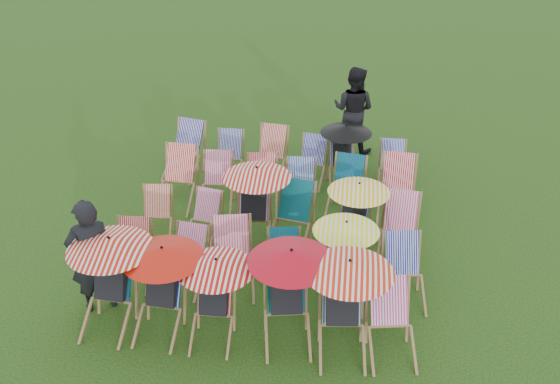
# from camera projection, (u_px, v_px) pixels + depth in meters

# --- Properties ---
(ground) EXTENTS (100.00, 100.00, 0.00)m
(ground) POSITION_uv_depth(u_px,v_px,m) (272.00, 245.00, 10.53)
(ground) COLOR black
(ground) RESTS_ON ground
(deckchair_0) EXTENTS (1.17, 1.23, 1.39)m
(deckchair_0) POSITION_uv_depth(u_px,v_px,m) (109.00, 281.00, 8.53)
(deckchair_0) COLOR olive
(deckchair_0) RESTS_ON ground
(deckchair_1) EXTENTS (1.11, 1.16, 1.31)m
(deckchair_1) POSITION_uv_depth(u_px,v_px,m) (160.00, 289.00, 8.45)
(deckchair_1) COLOR olive
(deckchair_1) RESTS_ON ground
(deckchair_2) EXTENTS (1.04, 1.08, 1.23)m
(deckchair_2) POSITION_uv_depth(u_px,v_px,m) (213.00, 298.00, 8.35)
(deckchair_2) COLOR olive
(deckchair_2) RESTS_ON ground
(deckchair_3) EXTENTS (1.17, 1.26, 1.38)m
(deckchair_3) POSITION_uv_depth(u_px,v_px,m) (288.00, 295.00, 8.29)
(deckchair_3) COLOR olive
(deckchair_3) RESTS_ON ground
(deckchair_4) EXTENTS (1.16, 1.24, 1.38)m
(deckchair_4) POSITION_uv_depth(u_px,v_px,m) (344.00, 306.00, 8.10)
(deckchair_4) COLOR olive
(deckchair_4) RESTS_ON ground
(deckchair_5) EXTENTS (0.77, 0.97, 0.96)m
(deckchair_5) POSITION_uv_depth(u_px,v_px,m) (392.00, 325.00, 8.16)
(deckchair_5) COLOR olive
(deckchair_5) RESTS_ON ground
(deckchair_6) EXTENTS (0.66, 0.87, 0.90)m
(deckchair_6) POSITION_uv_depth(u_px,v_px,m) (132.00, 255.00, 9.54)
(deckchair_6) COLOR olive
(deckchair_6) RESTS_ON ground
(deckchair_7) EXTENTS (0.68, 0.87, 0.88)m
(deckchair_7) POSITION_uv_depth(u_px,v_px,m) (186.00, 261.00, 9.42)
(deckchair_7) COLOR olive
(deckchair_7) RESTS_ON ground
(deckchair_8) EXTENTS (0.84, 1.04, 1.02)m
(deckchair_8) POSITION_uv_depth(u_px,v_px,m) (232.00, 259.00, 9.35)
(deckchair_8) COLOR olive
(deckchair_8) RESTS_ON ground
(deckchair_9) EXTENTS (0.67, 0.85, 0.84)m
(deckchair_9) POSITION_uv_depth(u_px,v_px,m) (285.00, 264.00, 9.39)
(deckchair_9) COLOR olive
(deckchair_9) RESTS_ON ground
(deckchair_10) EXTENTS (0.99, 1.05, 1.17)m
(deckchair_10) POSITION_uv_depth(u_px,v_px,m) (342.00, 256.00, 9.22)
(deckchair_10) COLOR olive
(deckchair_10) RESTS_ON ground
(deckchair_11) EXTENTS (0.74, 0.94, 0.94)m
(deckchair_11) POSITION_uv_depth(u_px,v_px,m) (404.00, 273.00, 9.11)
(deckchair_11) COLOR olive
(deckchair_11) RESTS_ON ground
(deckchair_12) EXTENTS (0.63, 0.81, 0.82)m
(deckchair_12) POSITION_uv_depth(u_px,v_px,m) (156.00, 216.00, 10.58)
(deckchair_12) COLOR olive
(deckchair_12) RESTS_ON ground
(deckchair_13) EXTENTS (0.68, 0.84, 0.81)m
(deckchair_13) POSITION_uv_depth(u_px,v_px,m) (203.00, 219.00, 10.49)
(deckchair_13) COLOR olive
(deckchair_13) RESTS_ON ground
(deckchair_14) EXTENTS (1.14, 1.20, 1.35)m
(deckchair_14) POSITION_uv_depth(u_px,v_px,m) (254.00, 204.00, 10.32)
(deckchair_14) COLOR olive
(deckchair_14) RESTS_ON ground
(deckchair_15) EXTENTS (0.84, 1.04, 1.01)m
(deckchair_15) POSITION_uv_depth(u_px,v_px,m) (291.00, 218.00, 10.34)
(deckchair_15) COLOR olive
(deckchair_15) RESTS_ON ground
(deckchair_16) EXTENTS (1.01, 1.07, 1.20)m
(deckchair_16) POSITION_uv_depth(u_px,v_px,m) (354.00, 216.00, 10.16)
(deckchair_16) COLOR olive
(deckchair_16) RESTS_ON ground
(deckchair_17) EXTENTS (0.74, 0.97, 0.99)m
(deckchair_17) POSITION_uv_depth(u_px,v_px,m) (399.00, 229.00, 10.07)
(deckchair_17) COLOR olive
(deckchair_17) RESTS_ON ground
(deckchair_18) EXTENTS (0.73, 0.98, 1.03)m
(deckchair_18) POSITION_uv_depth(u_px,v_px,m) (177.00, 179.00, 11.46)
(deckchair_18) COLOR olive
(deckchair_18) RESTS_ON ground
(deckchair_19) EXTENTS (0.67, 0.90, 0.93)m
(deckchair_19) POSITION_uv_depth(u_px,v_px,m) (217.00, 182.00, 11.47)
(deckchair_19) COLOR olive
(deckchair_19) RESTS_ON ground
(deckchair_20) EXTENTS (0.70, 0.91, 0.93)m
(deckchair_20) POSITION_uv_depth(u_px,v_px,m) (262.00, 185.00, 11.37)
(deckchair_20) COLOR olive
(deckchair_20) RESTS_ON ground
(deckchair_21) EXTENTS (0.64, 0.86, 0.90)m
(deckchair_21) POSITION_uv_depth(u_px,v_px,m) (300.00, 189.00, 11.30)
(deckchair_21) COLOR olive
(deckchair_21) RESTS_ON ground
(deckchair_22) EXTENTS (0.77, 0.98, 0.97)m
(deckchair_22) POSITION_uv_depth(u_px,v_px,m) (346.00, 188.00, 11.25)
(deckchair_22) COLOR olive
(deckchair_22) RESTS_ON ground
(deckchair_23) EXTENTS (0.74, 0.99, 1.03)m
(deckchair_23) POSITION_uv_depth(u_px,v_px,m) (397.00, 189.00, 11.14)
(deckchair_23) COLOR olive
(deckchair_23) RESTS_ON ground
(deckchair_24) EXTENTS (0.86, 1.06, 1.02)m
(deckchair_24) POSITION_uv_depth(u_px,v_px,m) (184.00, 151.00, 12.49)
(deckchair_24) COLOR olive
(deckchair_24) RESTS_ON ground
(deckchair_25) EXTENTS (0.58, 0.82, 0.88)m
(deckchair_25) POSITION_uv_depth(u_px,v_px,m) (228.00, 157.00, 12.41)
(deckchair_25) COLOR olive
(deckchair_25) RESTS_ON ground
(deckchair_26) EXTENTS (0.74, 0.95, 0.96)m
(deckchair_26) POSITION_uv_depth(u_px,v_px,m) (270.00, 154.00, 12.40)
(deckchair_26) COLOR olive
(deckchair_26) RESTS_ON ground
(deckchair_27) EXTENTS (0.70, 0.88, 0.87)m
(deckchair_27) POSITION_uv_depth(u_px,v_px,m) (311.00, 162.00, 12.23)
(deckchair_27) COLOR olive
(deckchair_27) RESTS_ON ground
(deckchair_28) EXTENTS (1.00, 1.07, 1.18)m
(deckchair_28) POSITION_uv_depth(u_px,v_px,m) (343.00, 154.00, 12.12)
(deckchair_28) COLOR olive
(deckchair_28) RESTS_ON ground
(deckchair_29) EXTENTS (0.56, 0.79, 0.85)m
(deckchair_29) POSITION_uv_depth(u_px,v_px,m) (393.00, 167.00, 12.08)
(deckchair_29) COLOR olive
(deckchair_29) RESTS_ON ground
(person_left) EXTENTS (0.79, 0.71, 1.82)m
(person_left) POSITION_uv_depth(u_px,v_px,m) (92.00, 256.00, 8.73)
(person_left) COLOR black
(person_left) RESTS_ON ground
(person_rear) EXTENTS (1.10, 0.98, 1.88)m
(person_rear) POSITION_uv_depth(u_px,v_px,m) (353.00, 110.00, 13.21)
(person_rear) COLOR black
(person_rear) RESTS_ON ground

